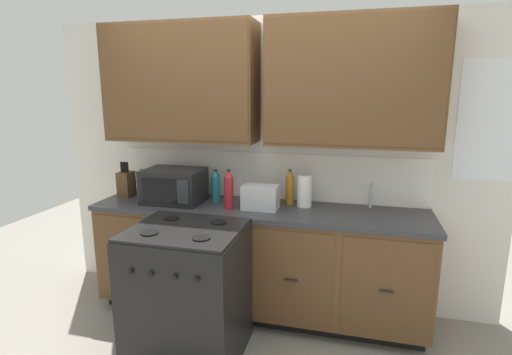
# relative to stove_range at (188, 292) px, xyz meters

# --- Properties ---
(ground_plane) EXTENTS (8.00, 8.00, 0.00)m
(ground_plane) POSITION_rel_stove_range_xyz_m (0.34, 0.33, -0.47)
(ground_plane) COLOR gray
(wall_unit) EXTENTS (3.86, 0.40, 2.44)m
(wall_unit) POSITION_rel_stove_range_xyz_m (0.34, 0.83, 1.19)
(wall_unit) COLOR white
(wall_unit) RESTS_ON ground_plane
(counter_run) EXTENTS (2.69, 0.64, 0.93)m
(counter_run) POSITION_rel_stove_range_xyz_m (0.34, 0.63, 0.01)
(counter_run) COLOR black
(counter_run) RESTS_ON ground_plane
(stove_range) EXTENTS (0.76, 0.68, 0.95)m
(stove_range) POSITION_rel_stove_range_xyz_m (0.00, 0.00, 0.00)
(stove_range) COLOR black
(stove_range) RESTS_ON ground_plane
(microwave) EXTENTS (0.48, 0.37, 0.28)m
(microwave) POSITION_rel_stove_range_xyz_m (-0.38, 0.61, 0.60)
(microwave) COLOR black
(microwave) RESTS_ON counter_run
(toaster) EXTENTS (0.28, 0.18, 0.19)m
(toaster) POSITION_rel_stove_range_xyz_m (0.38, 0.59, 0.56)
(toaster) COLOR #B7B7BC
(toaster) RESTS_ON counter_run
(knife_block) EXTENTS (0.11, 0.14, 0.31)m
(knife_block) POSITION_rel_stove_range_xyz_m (-0.87, 0.67, 0.58)
(knife_block) COLOR #52361E
(knife_block) RESTS_ON counter_run
(sink_faucet) EXTENTS (0.02, 0.02, 0.20)m
(sink_faucet) POSITION_rel_stove_range_xyz_m (1.22, 0.84, 0.56)
(sink_faucet) COLOR #B2B5BA
(sink_faucet) RESTS_ON counter_run
(paper_towel_roll) EXTENTS (0.12, 0.12, 0.26)m
(paper_towel_roll) POSITION_rel_stove_range_xyz_m (0.70, 0.75, 0.59)
(paper_towel_roll) COLOR white
(paper_towel_roll) RESTS_ON counter_run
(bottle_teal) EXTENTS (0.08, 0.08, 0.27)m
(bottle_teal) POSITION_rel_stove_range_xyz_m (-0.05, 0.72, 0.60)
(bottle_teal) COLOR #1E707A
(bottle_teal) RESTS_ON counter_run
(bottle_red) EXTENTS (0.07, 0.07, 0.32)m
(bottle_red) POSITION_rel_stove_range_xyz_m (0.13, 0.54, 0.62)
(bottle_red) COLOR maroon
(bottle_red) RESTS_ON counter_run
(bottle_amber) EXTENTS (0.07, 0.07, 0.29)m
(bottle_amber) POSITION_rel_stove_range_xyz_m (0.58, 0.77, 0.61)
(bottle_amber) COLOR #9E6619
(bottle_amber) RESTS_ON counter_run
(bottle_blue) EXTENTS (0.08, 0.08, 0.25)m
(bottle_blue) POSITION_rel_stove_range_xyz_m (-0.72, 0.68, 0.58)
(bottle_blue) COLOR blue
(bottle_blue) RESTS_ON counter_run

